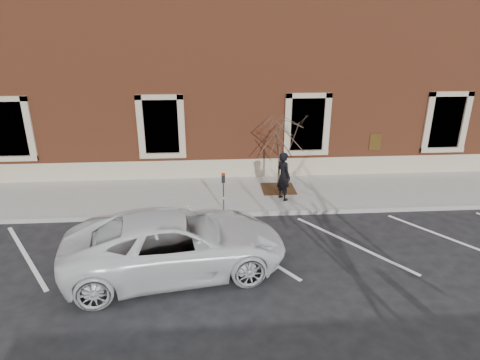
{
  "coord_description": "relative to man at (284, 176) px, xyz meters",
  "views": [
    {
      "loc": [
        -0.93,
        -12.65,
        6.1
      ],
      "look_at": [
        0.0,
        0.6,
        1.1
      ],
      "focal_mm": 30.0,
      "sensor_mm": 36.0,
      "label": 1
    }
  ],
  "objects": [
    {
      "name": "white_truck",
      "position": [
        -3.58,
        -4.24,
        -0.25
      ],
      "size": [
        6.15,
        3.6,
        1.61
      ],
      "primitive_type": "imported",
      "rotation": [
        0.0,
        0.0,
        1.74
      ],
      "color": "silver",
      "rests_on": "ground"
    },
    {
      "name": "sapling",
      "position": [
        -0.01,
        0.98,
        1.46
      ],
      "size": [
        2.02,
        2.02,
        3.37
      ],
      "color": "#4C372E",
      "rests_on": "sidewalk_near"
    },
    {
      "name": "man",
      "position": [
        0.0,
        0.0,
        0.0
      ],
      "size": [
        0.69,
        0.79,
        1.81
      ],
      "primitive_type": "imported",
      "rotation": [
        0.0,
        0.0,
        2.07
      ],
      "color": "black",
      "rests_on": "sidewalk_near"
    },
    {
      "name": "building_civic",
      "position": [
        -1.63,
        6.73,
        2.94
      ],
      "size": [
        40.0,
        8.62,
        8.0
      ],
      "color": "brown",
      "rests_on": "ground"
    },
    {
      "name": "ground",
      "position": [
        -1.63,
        -1.01,
        -1.05
      ],
      "size": [
        120.0,
        120.0,
        0.0
      ],
      "primitive_type": "plane",
      "color": "#28282B",
      "rests_on": "ground"
    },
    {
      "name": "tree_grate",
      "position": [
        -0.01,
        0.98,
        -0.89
      ],
      "size": [
        1.28,
        1.28,
        0.03
      ],
      "primitive_type": "cube",
      "color": "#472C16",
      "rests_on": "sidewalk_near"
    },
    {
      "name": "parking_stripes",
      "position": [
        -1.63,
        -3.21,
        -1.05
      ],
      "size": [
        28.0,
        4.4,
        0.01
      ],
      "primitive_type": null,
      "color": "silver",
      "rests_on": "ground"
    },
    {
      "name": "curb_near",
      "position": [
        -1.63,
        -1.06,
        -0.98
      ],
      "size": [
        40.0,
        0.12,
        0.15
      ],
      "primitive_type": "cube",
      "color": "#9E9E99",
      "rests_on": "ground"
    },
    {
      "name": "parking_meter",
      "position": [
        -2.23,
        -0.84,
        0.05
      ],
      "size": [
        0.12,
        0.1,
        1.37
      ],
      "rotation": [
        0.0,
        0.0,
        -0.11
      ],
      "color": "#595B60",
      "rests_on": "sidewalk_near"
    },
    {
      "name": "sidewalk_near",
      "position": [
        -1.63,
        0.74,
        -0.98
      ],
      "size": [
        40.0,
        3.5,
        0.15
      ],
      "primitive_type": "cube",
      "color": "#A9A69F",
      "rests_on": "ground"
    }
  ]
}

